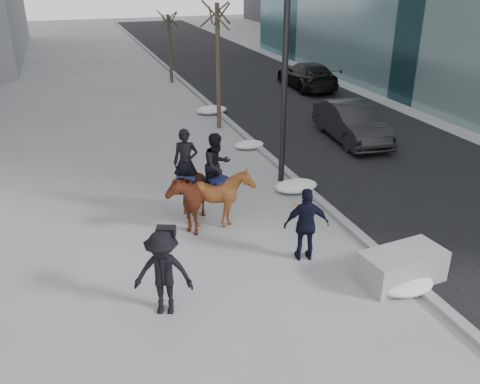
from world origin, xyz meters
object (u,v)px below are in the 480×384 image
object	(u,v)px
planter	(402,266)
car_near	(351,122)
mounted_left	(188,190)
mounted_right	(219,190)

from	to	relation	value
planter	car_near	xyz separation A→B (m)	(3.87, 8.77, 0.37)
mounted_left	mounted_right	distance (m)	0.79
planter	mounted_right	bearing A→B (deg)	128.17
car_near	mounted_left	size ratio (longest dim) A/B	1.74
planter	car_near	world-z (taller)	car_near
mounted_left	planter	bearing A→B (deg)	-48.15
planter	mounted_right	xyz separation A→B (m)	(-2.94, 3.73, 0.63)
car_near	mounted_left	xyz separation A→B (m)	(-7.52, -4.69, 0.22)
planter	mounted_left	world-z (taller)	mounted_left
planter	car_near	size ratio (longest dim) A/B	0.41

